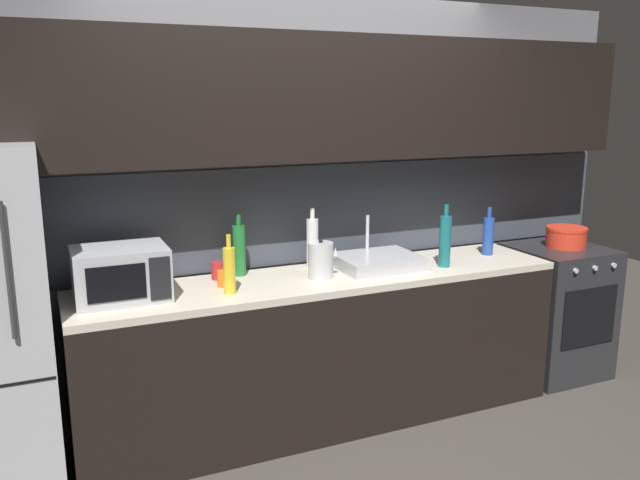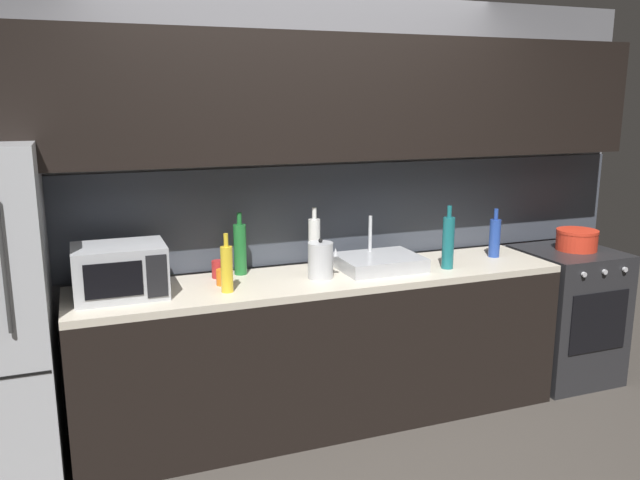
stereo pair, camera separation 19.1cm
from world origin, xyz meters
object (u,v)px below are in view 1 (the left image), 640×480
(wine_bottle_yellow, at_px, (229,270))
(wine_bottle_green, at_px, (239,249))
(oven_range, at_px, (555,310))
(wine_bottle_blue, at_px, (488,235))
(mug_red, at_px, (218,271))
(wine_bottle_teal, at_px, (445,241))
(wine_bottle_white, at_px, (312,242))
(microwave, at_px, (121,274))
(kettle, at_px, (321,260))
(mug_orange, at_px, (225,279))
(cooking_pot, at_px, (566,237))

(wine_bottle_yellow, relative_size, wine_bottle_green, 0.87)
(oven_range, height_order, wine_bottle_blue, wine_bottle_blue)
(mug_red, bearing_deg, wine_bottle_teal, -12.14)
(wine_bottle_blue, relative_size, wine_bottle_teal, 0.82)
(wine_bottle_teal, bearing_deg, wine_bottle_white, 156.95)
(microwave, bearing_deg, wine_bottle_yellow, -13.21)
(oven_range, bearing_deg, wine_bottle_white, 173.14)
(wine_bottle_blue, bearing_deg, wine_bottle_green, 173.89)
(microwave, height_order, kettle, microwave)
(wine_bottle_yellow, distance_m, wine_bottle_white, 0.68)
(wine_bottle_blue, bearing_deg, mug_orange, -179.75)
(microwave, height_order, wine_bottle_green, wine_bottle_green)
(kettle, bearing_deg, wine_bottle_blue, 3.08)
(oven_range, xyz_separation_m, mug_red, (-2.35, 0.18, 0.50))
(microwave, relative_size, wine_bottle_yellow, 1.46)
(kettle, distance_m, cooking_pot, 1.85)
(kettle, distance_m, mug_orange, 0.55)
(oven_range, bearing_deg, mug_orange, 179.23)
(mug_orange, height_order, cooking_pot, cooking_pot)
(oven_range, xyz_separation_m, wine_bottle_blue, (-0.59, 0.04, 0.58))
(kettle, bearing_deg, mug_orange, 173.98)
(wine_bottle_white, xyz_separation_m, cooking_pot, (1.80, -0.21, -0.08))
(cooking_pot, bearing_deg, wine_bottle_white, 173.36)
(wine_bottle_white, bearing_deg, mug_orange, -163.25)
(wine_bottle_white, height_order, wine_bottle_green, wine_bottle_white)
(wine_bottle_white, relative_size, wine_bottle_blue, 1.16)
(cooking_pot, bearing_deg, wine_bottle_teal, -174.49)
(oven_range, xyz_separation_m, kettle, (-1.81, -0.03, 0.55))
(wine_bottle_yellow, xyz_separation_m, wine_bottle_teal, (1.34, 0.00, 0.03))
(wine_bottle_blue, relative_size, cooking_pot, 1.15)
(wine_bottle_yellow, distance_m, mug_orange, 0.16)
(oven_range, relative_size, kettle, 3.93)
(wine_bottle_teal, relative_size, cooking_pot, 1.40)
(oven_range, height_order, kettle, kettle)
(oven_range, distance_m, wine_bottle_teal, 1.19)
(wine_bottle_blue, relative_size, mug_red, 3.18)
(mug_red, bearing_deg, wine_bottle_white, 2.71)
(microwave, height_order, mug_red, microwave)
(wine_bottle_green, bearing_deg, wine_bottle_teal, -14.81)
(wine_bottle_yellow, bearing_deg, kettle, 8.03)
(wine_bottle_teal, height_order, mug_orange, wine_bottle_teal)
(wine_bottle_yellow, height_order, wine_bottle_white, wine_bottle_white)
(oven_range, distance_m, mug_red, 2.41)
(kettle, xyz_separation_m, wine_bottle_yellow, (-0.56, -0.08, 0.03))
(kettle, relative_size, wine_bottle_blue, 0.73)
(wine_bottle_yellow, height_order, mug_orange, wine_bottle_yellow)
(wine_bottle_yellow, bearing_deg, wine_bottle_blue, 4.64)
(mug_red, height_order, mug_orange, mug_red)
(microwave, distance_m, wine_bottle_green, 0.71)
(oven_range, height_order, wine_bottle_white, wine_bottle_white)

